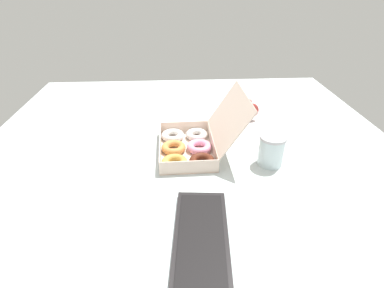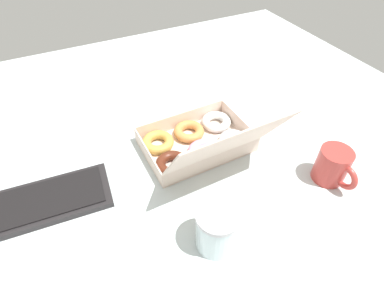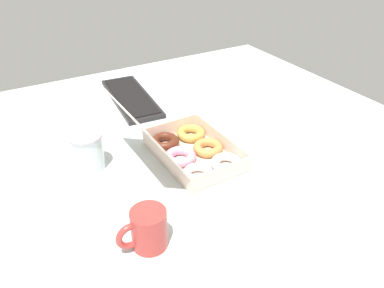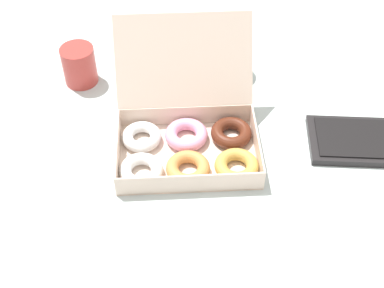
{
  "view_description": "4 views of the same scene",
  "coord_description": "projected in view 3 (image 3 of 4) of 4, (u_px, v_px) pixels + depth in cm",
  "views": [
    {
      "loc": [
        108.12,
        -5.59,
        65.37
      ],
      "look_at": [
        1.72,
        0.49,
        2.99
      ],
      "focal_mm": 28.0,
      "sensor_mm": 36.0,
      "label": 1
    },
    {
      "loc": [
        34.05,
        59.48,
        66.67
      ],
      "look_at": [
        4.43,
        -0.49,
        2.75
      ],
      "focal_mm": 28.0,
      "sensor_mm": 36.0,
      "label": 2
    },
    {
      "loc": [
        -86.59,
        49.72,
        70.24
      ],
      "look_at": [
        3.34,
        -1.63,
        4.45
      ],
      "focal_mm": 35.0,
      "sensor_mm": 36.0,
      "label": 3
    },
    {
      "loc": [
        0.63,
        -85.82,
        93.07
      ],
      "look_at": [
        3.37,
        -1.45,
        3.73
      ],
      "focal_mm": 50.0,
      "sensor_mm": 36.0,
      "label": 4
    }
  ],
  "objects": [
    {
      "name": "donut_box",
      "position": [
        189.0,
        149.0,
        1.22
      ],
      "size": [
        35.08,
        35.47,
        24.38
      ],
      "color": "beige",
      "rests_on": "ground_plane"
    },
    {
      "name": "glass_jar",
      "position": [
        88.0,
        152.0,
        1.16
      ],
      "size": [
        10.05,
        10.05,
        12.05
      ],
      "color": "silver",
      "rests_on": "ground_plane"
    },
    {
      "name": "keyboard",
      "position": [
        131.0,
        98.0,
        1.6
      ],
      "size": [
        44.94,
        18.74,
        2.2
      ],
      "color": "black",
      "rests_on": "ground_plane"
    },
    {
      "name": "ground_plane",
      "position": [
        193.0,
        164.0,
        1.22
      ],
      "size": [
        180.0,
        180.0,
        2.0
      ],
      "primitive_type": "cube",
      "color": "silver"
    },
    {
      "name": "paper_napkin",
      "position": [
        228.0,
        119.0,
        1.46
      ],
      "size": [
        14.17,
        12.82,
        0.15
      ],
      "primitive_type": "cube",
      "rotation": [
        0.0,
        0.0,
        0.24
      ],
      "color": "white",
      "rests_on": "ground_plane"
    },
    {
      "name": "coffee_mug",
      "position": [
        147.0,
        229.0,
        0.89
      ],
      "size": [
        8.8,
        12.84,
        10.47
      ],
      "color": "#B23934",
      "rests_on": "ground_plane"
    }
  ]
}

